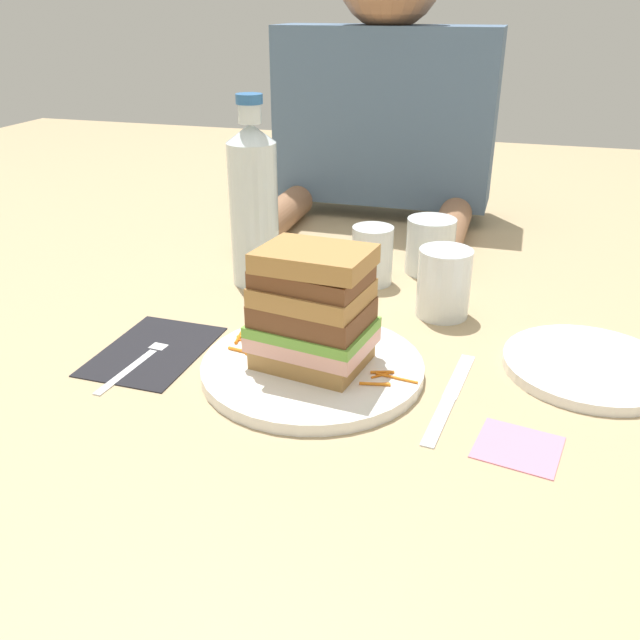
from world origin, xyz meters
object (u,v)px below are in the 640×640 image
sandwich (313,309)px  juice_glass (443,287)px  empty_tumbler_1 (372,255)px  empty_tumbler_0 (430,246)px  napkin_dark (154,350)px  main_plate (313,367)px  side_plate (589,366)px  knife (449,398)px  napkin_pink (518,447)px  diner_across (384,90)px  fork (143,356)px  water_bottle (254,203)px

sandwich → juice_glass: 0.24m
sandwich → empty_tumbler_1: size_ratio=1.62×
sandwich → empty_tumbler_0: bearing=77.3°
napkin_dark → main_plate: bearing=1.7°
empty_tumbler_0 → side_plate: (0.23, -0.26, -0.04)m
main_plate → napkin_dark: size_ratio=1.51×
napkin_dark → knife: 0.36m
juice_glass → sandwich: bearing=-120.9°
knife → empty_tumbler_0: (-0.08, 0.37, 0.04)m
sandwich → empty_tumbler_1: 0.29m
sandwich → side_plate: 0.33m
napkin_pink → diner_across: size_ratio=0.15×
fork → knife: 0.36m
fork → empty_tumbler_0: (0.29, 0.39, 0.04)m
fork → empty_tumbler_1: (0.21, 0.32, 0.04)m
sandwich → knife: bearing=-4.8°
side_plate → fork: bearing=-166.3°
sandwich → fork: (-0.21, -0.03, -0.08)m
empty_tumbler_0 → empty_tumbler_1: 0.10m
fork → water_bottle: 0.30m
juice_glass → water_bottle: bearing=172.1°
water_bottle → empty_tumbler_1: bearing=15.5°
empty_tumbler_0 → empty_tumbler_1: empty_tumbler_1 is taller
knife → napkin_dark: bearing=178.8°
juice_glass → side_plate: bearing=-30.1°
empty_tumbler_1 → side_plate: 0.36m
knife → water_bottle: 0.43m
knife → juice_glass: (-0.04, 0.22, 0.04)m
napkin_pink → diner_across: (-0.29, 0.73, 0.24)m
fork → knife: size_ratio=0.83×
empty_tumbler_0 → diner_across: diner_across is taller
main_plate → side_plate: (0.31, 0.10, -0.00)m
fork → napkin_pink: 0.44m
napkin_dark → juice_glass: (0.33, 0.21, 0.04)m
empty_tumbler_1 → diner_across: 0.41m
main_plate → water_bottle: 0.32m
fork → diner_across: diner_across is taller
napkin_dark → empty_tumbler_1: empty_tumbler_1 is taller
knife → side_plate: (0.15, 0.11, 0.00)m
napkin_pink → diner_across: 0.82m
empty_tumbler_0 → side_plate: size_ratio=0.44×
water_bottle → knife: bearing=-38.5°
knife → napkin_pink: bearing=-42.4°
napkin_pink → sandwich: bearing=160.7°
knife → water_bottle: (-0.32, 0.26, 0.12)m
main_plate → empty_tumbler_0: 0.37m
sandwich → side_plate: size_ratio=0.73×
knife → diner_across: (-0.22, 0.66, 0.24)m
knife → diner_across: size_ratio=0.38×
fork → juice_glass: bearing=35.3°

